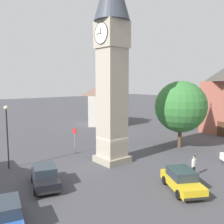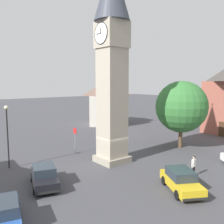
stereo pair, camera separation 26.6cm
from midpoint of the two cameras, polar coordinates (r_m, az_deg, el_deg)
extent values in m
plane|color=#424247|center=(24.54, 0.32, -11.36)|extent=(200.00, 200.00, 0.00)
cube|color=gray|center=(24.45, 0.32, -10.69)|extent=(2.75, 2.75, 0.60)
cube|color=#ADA38E|center=(23.40, 0.33, 1.97)|extent=(2.20, 2.20, 10.16)
cube|color=#ADA38E|center=(23.70, 0.34, 17.30)|extent=(2.47, 2.47, 2.42)
cylinder|color=white|center=(22.94, -2.24, 17.65)|extent=(1.85, 0.04, 1.85)
torus|color=black|center=(22.94, -2.26, 17.65)|extent=(1.91, 0.06, 1.91)
cube|color=black|center=(22.96, -2.32, 18.16)|extent=(0.05, 0.02, 0.52)
cube|color=black|center=(23.14, -2.75, 17.55)|extent=(0.70, 0.02, 0.04)
cylinder|color=white|center=(24.50, 2.74, 16.95)|extent=(1.85, 0.04, 1.85)
torus|color=black|center=(24.51, 2.76, 16.95)|extent=(1.91, 0.06, 1.91)
cube|color=gold|center=(18.92, 16.05, -15.41)|extent=(4.40, 3.52, 0.64)
cube|color=#28333D|center=(18.82, 15.92, -13.50)|extent=(2.60, 2.40, 0.64)
cylinder|color=black|center=(18.36, 20.07, -17.19)|extent=(0.66, 0.51, 0.64)
cylinder|color=black|center=(17.69, 15.29, -17.96)|extent=(0.66, 0.51, 0.64)
cylinder|color=black|center=(20.37, 16.65, -14.60)|extent=(0.66, 0.51, 0.64)
cylinder|color=black|center=(19.77, 12.30, -15.14)|extent=(0.66, 0.51, 0.64)
cube|color=black|center=(17.35, 18.96, -18.42)|extent=(0.94, 1.50, 0.16)
cube|color=#2D5BB7|center=(15.32, -23.36, -21.27)|extent=(4.39, 2.65, 0.64)
cube|color=#28333D|center=(14.91, -23.46, -19.42)|extent=(2.42, 2.03, 0.64)
cylinder|color=black|center=(16.56, -20.47, -19.96)|extent=(0.67, 0.37, 0.64)
cube|color=black|center=(17.23, -23.47, -18.81)|extent=(0.52, 1.64, 0.16)
cube|color=black|center=(19.63, -14.90, -14.53)|extent=(4.42, 2.85, 0.64)
cube|color=#28333D|center=(19.56, -15.00, -12.68)|extent=(2.47, 2.12, 0.64)
cylinder|color=black|center=(18.70, -11.89, -16.45)|extent=(0.68, 0.40, 0.64)
cylinder|color=black|center=(18.54, -16.99, -16.82)|extent=(0.68, 0.40, 0.64)
cylinder|color=black|center=(20.96, -13.02, -13.86)|extent=(0.68, 0.40, 0.64)
cylinder|color=black|center=(20.82, -17.52, -14.16)|extent=(0.68, 0.40, 0.64)
cube|color=black|center=(17.86, -14.11, -17.49)|extent=(0.61, 1.63, 0.16)
cylinder|color=black|center=(21.93, 18.47, -12.85)|extent=(0.13, 0.13, 0.82)
cylinder|color=black|center=(22.08, 18.68, -12.72)|extent=(0.13, 0.13, 0.82)
cube|color=white|center=(21.78, 18.65, -11.02)|extent=(0.26, 0.38, 0.60)
cylinder|color=white|center=(21.59, 18.36, -11.30)|extent=(0.09, 0.09, 0.60)
cylinder|color=white|center=(22.00, 18.92, -10.99)|extent=(0.09, 0.09, 0.60)
sphere|color=beige|center=(21.65, 18.70, -9.89)|extent=(0.22, 0.22, 0.22)
sphere|color=black|center=(21.64, 18.72, -9.84)|extent=(0.20, 0.20, 0.20)
cylinder|color=brown|center=(30.44, 15.71, -5.34)|extent=(0.44, 0.44, 2.75)
sphere|color=#337033|center=(29.91, 15.93, 1.18)|extent=(5.99, 5.99, 5.99)
cube|color=#422819|center=(38.56, 24.22, -3.64)|extent=(1.10, 0.14, 2.10)
cube|color=silver|center=(45.56, -1.04, 0.49)|extent=(8.73, 8.67, 5.23)
pyramid|color=brown|center=(45.29, -1.05, 5.51)|extent=(9.16, 9.10, 2.74)
cube|color=#422819|center=(42.60, -0.93, -2.08)|extent=(0.71, 0.94, 2.10)
cylinder|color=black|center=(23.93, -22.55, -5.81)|extent=(0.12, 0.12, 5.29)
sphere|color=beige|center=(23.50, -22.87, 0.93)|extent=(0.36, 0.36, 0.36)
cylinder|color=gray|center=(27.15, -8.19, -7.22)|extent=(0.07, 0.07, 2.20)
cube|color=red|center=(26.85, -8.25, -4.32)|extent=(0.60, 0.04, 0.60)
camera|label=1|loc=(0.13, -89.68, 0.04)|focal=39.74mm
camera|label=2|loc=(0.13, 90.32, -0.04)|focal=39.74mm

